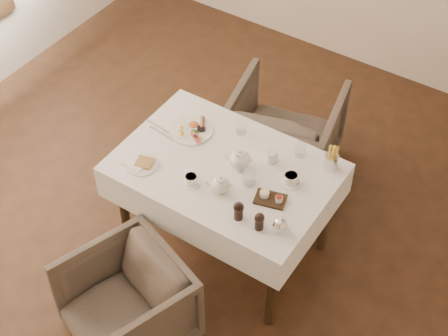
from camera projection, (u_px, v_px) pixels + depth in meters
table at (225, 180)px, 4.13m from camera, size 1.28×0.88×0.75m
armchair_near at (127, 304)px, 3.92m from camera, size 0.82×0.83×0.59m
armchair_far at (284, 133)px, 4.85m from camera, size 0.87×0.89×0.69m
breakfast_plate at (192, 129)px, 4.26m from camera, size 0.28×0.28×0.03m
side_plate at (141, 164)px, 4.05m from camera, size 0.20×0.20×0.02m
teapot_centre at (240, 158)px, 4.00m from camera, size 0.20×0.18×0.14m
teapot_front at (221, 184)px, 3.87m from camera, size 0.19×0.17×0.12m
creamer at (272, 157)px, 4.05m from camera, size 0.08×0.08×0.08m
teacup_near at (191, 180)px, 3.94m from camera, size 0.12×0.12×0.06m
teacup_far at (291, 179)px, 3.94m from camera, size 0.13×0.13×0.06m
glass_left at (241, 128)px, 4.22m from camera, size 0.08×0.08×0.09m
glass_mid at (249, 177)px, 3.92m from camera, size 0.10×0.10×0.10m
glass_right at (301, 150)px, 4.08m from camera, size 0.08×0.08×0.09m
condiment_board at (270, 198)px, 3.86m from camera, size 0.20×0.16×0.04m
pepper_mill_left at (239, 211)px, 3.73m from camera, size 0.08×0.08×0.12m
pepper_mill_right at (259, 221)px, 3.68m from camera, size 0.07×0.07×0.12m
silver_pot at (280, 224)px, 3.67m from camera, size 0.10×0.09×0.11m
fries_cup at (332, 158)px, 3.99m from camera, size 0.08×0.08×0.18m
cutlery_fork at (158, 127)px, 4.29m from camera, size 0.19×0.03×0.00m
cutlery_knife at (162, 133)px, 4.25m from camera, size 0.20×0.04×0.00m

